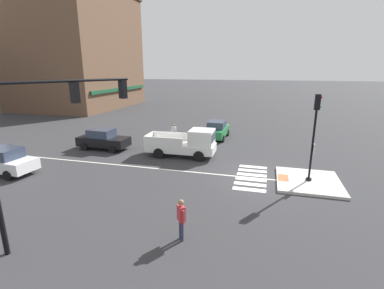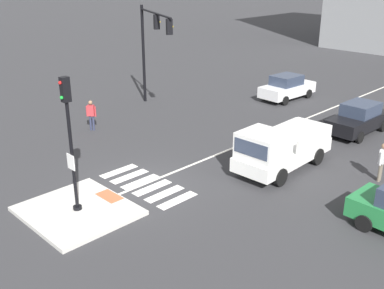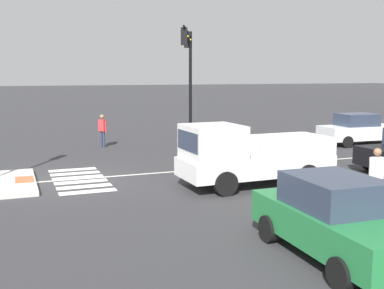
{
  "view_description": "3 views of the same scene",
  "coord_description": "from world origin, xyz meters",
  "px_view_note": "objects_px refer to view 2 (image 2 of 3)",
  "views": [
    {
      "loc": [
        -16.24,
        -0.24,
        6.33
      ],
      "look_at": [
        -0.72,
        3.95,
        1.98
      ],
      "focal_mm": 26.29,
      "sensor_mm": 36.0,
      "label": 1
    },
    {
      "loc": [
        13.31,
        -10.14,
        8.43
      ],
      "look_at": [
        0.03,
        3.05,
        1.06
      ],
      "focal_mm": 42.9,
      "sensor_mm": 36.0,
      "label": 2
    },
    {
      "loc": [
        16.7,
        -1.78,
        3.65
      ],
      "look_at": [
        -0.75,
        4.96,
        0.91
      ],
      "focal_mm": 44.59,
      "sensor_mm": 36.0,
      "label": 3
    }
  ],
  "objects_px": {
    "pickup_truck_white_eastbound_mid": "(278,150)",
    "pedestrian_waiting_far_side": "(382,159)",
    "signal_pole": "(70,133)",
    "traffic_light_mast": "(151,39)",
    "car_black_eastbound_far": "(358,118)",
    "pedestrian_at_curb_left": "(91,113)",
    "car_white_westbound_distant": "(287,87)"
  },
  "relations": [
    {
      "from": "pedestrian_at_curb_left",
      "to": "pedestrian_waiting_far_side",
      "type": "distance_m",
      "value": 14.67
    },
    {
      "from": "pedestrian_waiting_far_side",
      "to": "signal_pole",
      "type": "bearing_deg",
      "value": -122.35
    },
    {
      "from": "car_black_eastbound_far",
      "to": "pickup_truck_white_eastbound_mid",
      "type": "relative_size",
      "value": 0.8
    },
    {
      "from": "signal_pole",
      "to": "car_white_westbound_distant",
      "type": "relative_size",
      "value": 1.17
    },
    {
      "from": "pedestrian_at_curb_left",
      "to": "pickup_truck_white_eastbound_mid",
      "type": "bearing_deg",
      "value": 14.97
    },
    {
      "from": "signal_pole",
      "to": "traffic_light_mast",
      "type": "xyz_separation_m",
      "value": [
        -7.93,
        10.33,
        1.24
      ]
    },
    {
      "from": "signal_pole",
      "to": "pedestrian_waiting_far_side",
      "type": "bearing_deg",
      "value": 57.65
    },
    {
      "from": "car_black_eastbound_far",
      "to": "pickup_truck_white_eastbound_mid",
      "type": "distance_m",
      "value": 7.11
    },
    {
      "from": "signal_pole",
      "to": "car_white_westbound_distant",
      "type": "distance_m",
      "value": 18.57
    },
    {
      "from": "pedestrian_at_curb_left",
      "to": "signal_pole",
      "type": "bearing_deg",
      "value": -36.75
    },
    {
      "from": "pickup_truck_white_eastbound_mid",
      "to": "pedestrian_at_curb_left",
      "type": "relative_size",
      "value": 3.08
    },
    {
      "from": "car_white_westbound_distant",
      "to": "car_black_eastbound_far",
      "type": "distance_m",
      "value": 7.1
    },
    {
      "from": "car_black_eastbound_far",
      "to": "pedestrian_waiting_far_side",
      "type": "relative_size",
      "value": 2.48
    },
    {
      "from": "car_white_westbound_distant",
      "to": "pedestrian_waiting_far_side",
      "type": "distance_m",
      "value": 12.59
    },
    {
      "from": "signal_pole",
      "to": "car_white_westbound_distant",
      "type": "xyz_separation_m",
      "value": [
        -3.35,
        18.12,
        -2.27
      ]
    },
    {
      "from": "traffic_light_mast",
      "to": "pedestrian_waiting_far_side",
      "type": "height_order",
      "value": "traffic_light_mast"
    },
    {
      "from": "signal_pole",
      "to": "traffic_light_mast",
      "type": "distance_m",
      "value": 13.08
    },
    {
      "from": "car_black_eastbound_far",
      "to": "pedestrian_at_curb_left",
      "type": "height_order",
      "value": "pedestrian_at_curb_left"
    },
    {
      "from": "pickup_truck_white_eastbound_mid",
      "to": "pedestrian_waiting_far_side",
      "type": "xyz_separation_m",
      "value": [
        3.6,
        2.23,
        0.0
      ]
    },
    {
      "from": "pickup_truck_white_eastbound_mid",
      "to": "pedestrian_at_curb_left",
      "type": "bearing_deg",
      "value": -165.03
    },
    {
      "from": "car_black_eastbound_far",
      "to": "pedestrian_waiting_far_side",
      "type": "xyz_separation_m",
      "value": [
        3.43,
        -4.87,
        0.17
      ]
    },
    {
      "from": "signal_pole",
      "to": "pedestrian_waiting_far_side",
      "type": "xyz_separation_m",
      "value": [
        6.56,
        10.36,
        -2.1
      ]
    },
    {
      "from": "car_white_westbound_distant",
      "to": "pedestrian_waiting_far_side",
      "type": "bearing_deg",
      "value": -38.05
    },
    {
      "from": "signal_pole",
      "to": "pickup_truck_white_eastbound_mid",
      "type": "distance_m",
      "value": 8.91
    },
    {
      "from": "traffic_light_mast",
      "to": "pedestrian_at_curb_left",
      "type": "bearing_deg",
      "value": -81.96
    },
    {
      "from": "car_white_westbound_distant",
      "to": "traffic_light_mast",
      "type": "bearing_deg",
      "value": -120.45
    },
    {
      "from": "traffic_light_mast",
      "to": "pedestrian_at_curb_left",
      "type": "height_order",
      "value": "traffic_light_mast"
    },
    {
      "from": "signal_pole",
      "to": "pedestrian_at_curb_left",
      "type": "distance_m",
      "value": 9.27
    },
    {
      "from": "car_black_eastbound_far",
      "to": "pedestrian_waiting_far_side",
      "type": "bearing_deg",
      "value": -54.8
    },
    {
      "from": "signal_pole",
      "to": "pedestrian_waiting_far_side",
      "type": "height_order",
      "value": "signal_pole"
    },
    {
      "from": "pedestrian_waiting_far_side",
      "to": "pedestrian_at_curb_left",
      "type": "bearing_deg",
      "value": -160.23
    },
    {
      "from": "traffic_light_mast",
      "to": "car_black_eastbound_far",
      "type": "height_order",
      "value": "traffic_light_mast"
    }
  ]
}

